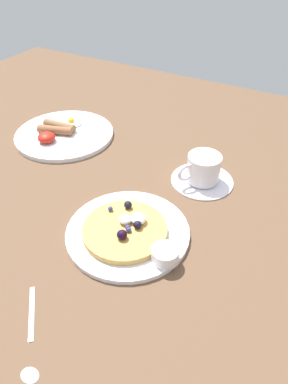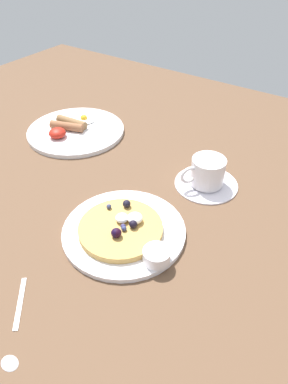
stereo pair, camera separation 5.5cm
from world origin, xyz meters
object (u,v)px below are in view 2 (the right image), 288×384
object	(u,v)px
coffee_saucer	(206,184)
breakfast_plate	(76,131)
pancake_plate	(124,231)
coffee_cup	(207,171)
syrup_ramekin	(157,256)
teaspoon	(14,337)

from	to	relation	value
coffee_saucer	breakfast_plate	bearing A→B (deg)	178.94
pancake_plate	coffee_cup	world-z (taller)	coffee_cup
syrup_ramekin	teaspoon	bearing A→B (deg)	-112.70
coffee_saucer	coffee_cup	size ratio (longest dim) A/B	1.47
coffee_saucer	coffee_cup	xyz separation A→B (cm)	(-0.10, -0.15, 3.67)
pancake_plate	coffee_cup	distance (cm)	24.41
pancake_plate	breakfast_plate	xyz separation A→B (cm)	(-35.58, 24.23, 0.08)
coffee_cup	teaspoon	size ratio (longest dim) A/B	0.80
syrup_ramekin	coffee_cup	size ratio (longest dim) A/B	0.50
pancake_plate	teaspoon	xyz separation A→B (cm)	(-0.45, -27.18, -0.28)
syrup_ramekin	teaspoon	distance (cm)	26.27
pancake_plate	teaspoon	size ratio (longest dim) A/B	1.96
coffee_cup	teaspoon	bearing A→B (deg)	-97.69
syrup_ramekin	breakfast_plate	size ratio (longest dim) A/B	0.18
pancake_plate	coffee_saucer	world-z (taller)	pancake_plate
pancake_plate	breakfast_plate	distance (cm)	43.05
syrup_ramekin	coffee_cup	world-z (taller)	coffee_cup
coffee_cup	pancake_plate	bearing A→B (deg)	-105.29
syrup_ramekin	coffee_cup	bearing A→B (deg)	97.12
pancake_plate	syrup_ramekin	xyz separation A→B (cm)	(9.66, -3.02, 1.83)
pancake_plate	teaspoon	world-z (taller)	pancake_plate
syrup_ramekin	coffee_saucer	world-z (taller)	syrup_ramekin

